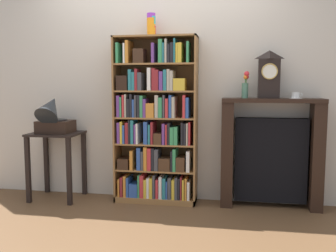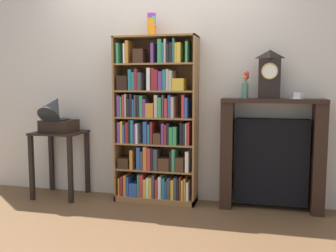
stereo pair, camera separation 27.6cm
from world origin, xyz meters
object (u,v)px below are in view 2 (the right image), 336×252
side_table_left (60,149)px  teacup_with_saucer (297,96)px  cup_stack (152,25)px  fireplace_mantel (271,155)px  flower_vase (245,85)px  bookshelf (155,128)px  gramophone (56,115)px  mantel_clock (269,74)px

side_table_left → teacup_with_saucer: teacup_with_saucer is taller
teacup_with_saucer → side_table_left: bearing=-177.8°
cup_stack → fireplace_mantel: size_ratio=0.21×
fireplace_mantel → side_table_left: bearing=-177.1°
cup_stack → side_table_left: cup_stack is taller
side_table_left → teacup_with_saucer: 2.58m
side_table_left → flower_vase: flower_vase is taller
bookshelf → gramophone: 1.10m
mantel_clock → gramophone: bearing=-176.2°
fireplace_mantel → bookshelf: bearing=-178.4°
gramophone → fireplace_mantel: bearing=4.3°
side_table_left → flower_vase: bearing=2.8°
side_table_left → mantel_clock: bearing=2.4°
gramophone → teacup_with_saucer: gramophone is taller
bookshelf → cup_stack: size_ratio=7.43×
gramophone → mantel_clock: mantel_clock is taller
gramophone → mantel_clock: bearing=3.8°
side_table_left → teacup_with_saucer: size_ratio=5.74×
cup_stack → teacup_with_saucer: bearing=-0.8°
side_table_left → fireplace_mantel: (2.28, 0.12, 0.01)m
bookshelf → side_table_left: bearing=-175.7°
cup_stack → teacup_with_saucer: (1.46, -0.02, -0.72)m
bookshelf → side_table_left: (-1.08, -0.08, -0.26)m
cup_stack → teacup_with_saucer: size_ratio=1.85×
bookshelf → mantel_clock: bookshelf is taller
bookshelf → cup_stack: (-0.04, 0.03, 1.07)m
cup_stack → flower_vase: cup_stack is taller
bookshelf → gramophone: bookshelf is taller
side_table_left → flower_vase: 2.14m
side_table_left → gramophone: 0.38m
mantel_clock → side_table_left: bearing=-177.6°
gramophone → cup_stack: bearing=9.2°
cup_stack → gramophone: (-1.04, -0.17, -0.95)m
cup_stack → flower_vase: 1.15m
gramophone → mantel_clock: 2.29m
bookshelf → gramophone: size_ratio=3.77×
cup_stack → flower_vase: bearing=-1.0°
fireplace_mantel → flower_vase: bearing=-175.9°
side_table_left → gramophone: gramophone is taller
side_table_left → mantel_clock: size_ratio=1.55×
flower_vase → bookshelf: bearing=-179.1°
bookshelf → fireplace_mantel: bookshelf is taller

